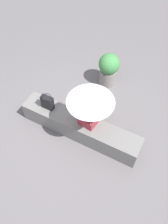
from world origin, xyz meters
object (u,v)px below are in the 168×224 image
Objects in this scene: parasol at (91,98)px; planter_near at (109,69)px; handbag_black at (47,102)px; person_seated at (88,112)px.

planter_near is at bearing -78.43° from parasol.
planter_near is (-0.67, -1.74, -0.16)m from handbag_black.
person_seated is at bearing -42.24° from parasol.
handbag_black is at bearing -1.49° from parasol.
planter_near is at bearing -111.11° from handbag_black.
person_seated reaches higher than planter_near.
person_seated is 0.99m from handbag_black.
person_seated is 0.87× the size of parasol.
handbag_black is (0.96, 0.03, -0.21)m from person_seated.
person_seated is 0.99× the size of planter_near.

